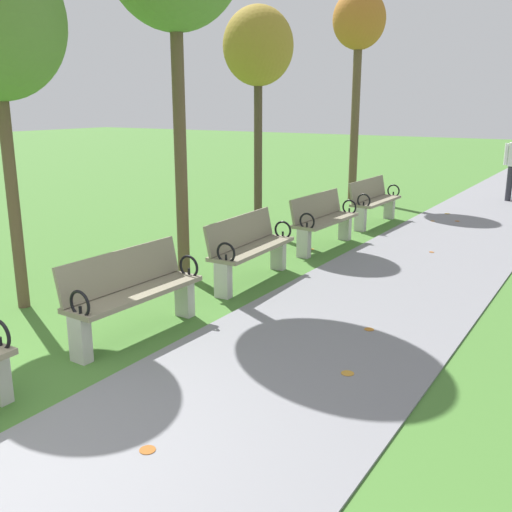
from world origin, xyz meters
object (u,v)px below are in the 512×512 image
tree_5 (359,27)px  park_bench_5 (374,200)px  tree_4 (258,49)px  park_bench_2 (133,291)px  park_bench_3 (249,247)px  park_bench_4 (323,219)px

tree_5 → park_bench_5: bearing=-59.4°
tree_4 → tree_5: 4.65m
park_bench_2 → tree_4: tree_4 is taller
park_bench_3 → park_bench_5: size_ratio=1.00×
park_bench_5 → tree_4: tree_4 is taller
park_bench_4 → park_bench_5: (-0.00, 2.31, 0.00)m
park_bench_2 → park_bench_4: bearing=90.0°
tree_5 → park_bench_4: bearing=-72.3°
park_bench_2 → park_bench_4: (-0.00, 4.52, 0.00)m
park_bench_2 → park_bench_4: 4.52m
park_bench_3 → tree_4: 4.20m
park_bench_5 → tree_5: 4.79m
park_bench_3 → tree_5: tree_5 is taller
park_bench_3 → park_bench_2: bearing=-90.0°
park_bench_3 → park_bench_4: same height
park_bench_4 → park_bench_5: same height
park_bench_2 → tree_5: bearing=99.6°
park_bench_2 → park_bench_3: size_ratio=1.00×
park_bench_4 → tree_4: size_ratio=0.40×
park_bench_2 → park_bench_5: bearing=90.0°
park_bench_3 → park_bench_4: size_ratio=1.00×
park_bench_4 → tree_5: 6.39m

